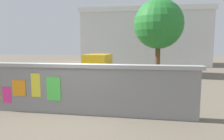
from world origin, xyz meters
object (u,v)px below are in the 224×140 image
(auto_rickshaw_truck, at_px, (116,73))
(person_walking, at_px, (85,80))
(motorcycle, at_px, (36,84))
(tree_roadside, at_px, (159,24))

(auto_rickshaw_truck, bearing_deg, person_walking, -107.65)
(auto_rickshaw_truck, xyz_separation_m, motorcycle, (-3.79, -1.18, -0.44))
(motorcycle, height_order, tree_roadside, tree_roadside)
(auto_rickshaw_truck, bearing_deg, motorcycle, -162.71)
(motorcycle, xyz_separation_m, person_walking, (2.94, -1.50, 0.52))
(auto_rickshaw_truck, distance_m, motorcycle, 4.00)
(person_walking, bearing_deg, tree_roadside, 69.29)
(motorcycle, xyz_separation_m, tree_roadside, (6.22, 7.16, 3.42))
(auto_rickshaw_truck, xyz_separation_m, person_walking, (-0.85, -2.69, 0.09))
(motorcycle, relative_size, tree_roadside, 0.33)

